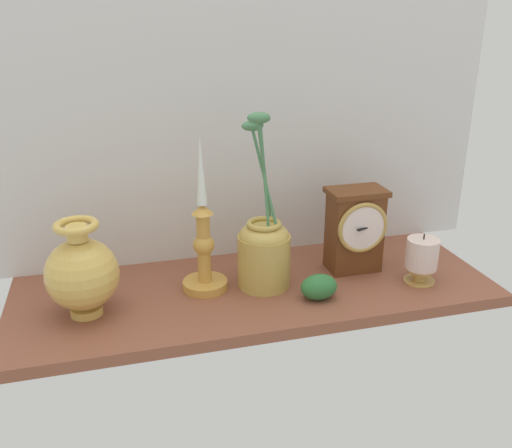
{
  "coord_description": "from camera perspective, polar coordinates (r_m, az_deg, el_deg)",
  "views": [
    {
      "loc": [
        -27.0,
        -100.56,
        54.41
      ],
      "look_at": [
        0.11,
        0.0,
        14.0
      ],
      "focal_mm": 38.83,
      "sensor_mm": 36.0,
      "label": 1
    }
  ],
  "objects": [
    {
      "name": "mantel_clock",
      "position": [
        1.23,
        10.18,
        -0.52
      ],
      "size": [
        12.49,
        9.39,
        18.65
      ],
      "color": "#5F3216",
      "rests_on": "ground_plane"
    },
    {
      "name": "back_wall",
      "position": [
        1.24,
        -2.32,
        11.01
      ],
      "size": [
        120.0,
        2.0,
        65.0
      ],
      "primitive_type": "cube",
      "color": "silver",
      "rests_on": "ground_plane"
    },
    {
      "name": "candlestick_tall_left",
      "position": [
        1.13,
        -5.4,
        -2.41
      ],
      "size": [
        9.31,
        9.31,
        32.61
      ],
      "color": "gold",
      "rests_on": "ground_plane"
    },
    {
      "name": "pillar_candle_front",
      "position": [
        1.22,
        16.69,
        -3.39
      ],
      "size": [
        6.73,
        6.73,
        10.98
      ],
      "color": "tan",
      "rests_on": "ground_plane"
    },
    {
      "name": "brass_vase_bulbous",
      "position": [
        1.08,
        -17.49,
        -4.81
      ],
      "size": [
        13.65,
        13.65,
        18.91
      ],
      "color": "#DAB253",
      "rests_on": "ground_plane"
    },
    {
      "name": "brass_vase_jar",
      "position": [
        1.14,
        0.75,
        -2.37
      ],
      "size": [
        11.03,
        11.03,
        36.93
      ],
      "color": "tan",
      "rests_on": "ground_plane"
    },
    {
      "name": "ivy_sprig",
      "position": [
        1.12,
        6.5,
        -6.45
      ],
      "size": [
        7.53,
        5.27,
        5.23
      ],
      "color": "#2F7036",
      "rests_on": "ground_plane"
    },
    {
      "name": "ground_plane",
      "position": [
        1.18,
        -0.05,
        -6.9
      ],
      "size": [
        100.0,
        36.0,
        2.4
      ],
      "primitive_type": "cube",
      "color": "brown"
    }
  ]
}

